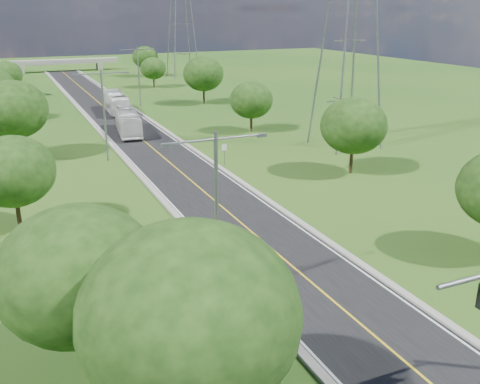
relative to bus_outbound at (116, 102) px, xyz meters
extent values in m
plane|color=#1D4A15|center=(-0.91, -13.66, -1.70)|extent=(260.00, 260.00, 0.00)
cube|color=black|center=(-0.91, -7.66, -1.67)|extent=(8.00, 150.00, 0.06)
cube|color=gray|center=(-5.16, -7.66, -1.59)|extent=(0.50, 150.00, 0.22)
cube|color=gray|center=(3.34, -7.66, -1.59)|extent=(0.50, 150.00, 0.22)
cylinder|color=slate|center=(4.29, -35.66, -0.50)|extent=(0.08, 0.08, 2.40)
cube|color=white|center=(4.29, -35.69, 0.30)|extent=(0.55, 0.04, 0.70)
cube|color=gray|center=(-10.91, 66.34, -0.70)|extent=(1.20, 3.00, 2.00)
cube|color=gray|center=(9.09, 66.34, -0.70)|extent=(1.20, 3.00, 2.00)
cube|color=gray|center=(-0.91, 66.34, 0.90)|extent=(30.00, 3.00, 1.20)
cylinder|color=slate|center=(-6.91, -61.66, 3.30)|extent=(0.22, 0.22, 10.00)
cylinder|color=slate|center=(-8.31, -61.66, 7.90)|extent=(2.80, 0.12, 0.12)
cylinder|color=slate|center=(-5.51, -61.66, 7.90)|extent=(2.80, 0.12, 0.12)
cube|color=slate|center=(-9.61, -61.66, 7.85)|extent=(0.50, 0.25, 0.18)
cube|color=slate|center=(-4.21, -61.66, 7.85)|extent=(0.50, 0.25, 0.18)
cylinder|color=slate|center=(-6.91, -28.66, 3.30)|extent=(0.22, 0.22, 10.00)
cylinder|color=slate|center=(-8.31, -28.66, 7.90)|extent=(2.80, 0.12, 0.12)
cylinder|color=slate|center=(-5.51, -28.66, 7.90)|extent=(2.80, 0.12, 0.12)
cube|color=slate|center=(-9.61, -28.66, 7.85)|extent=(0.50, 0.25, 0.18)
cube|color=slate|center=(-4.21, -28.66, 7.85)|extent=(0.50, 0.25, 0.18)
cylinder|color=slate|center=(5.09, 4.34, 3.30)|extent=(0.22, 0.22, 10.00)
cylinder|color=slate|center=(3.69, 4.34, 7.90)|extent=(2.80, 0.12, 0.12)
cylinder|color=slate|center=(6.49, 4.34, 7.90)|extent=(2.80, 0.12, 0.12)
cube|color=slate|center=(2.39, 4.34, 7.85)|extent=(0.50, 0.25, 0.18)
cube|color=slate|center=(7.79, 4.34, 7.85)|extent=(0.50, 0.25, 0.18)
cylinder|color=black|center=(-14.91, -65.66, -0.17)|extent=(0.36, 0.36, 3.06)
ellipsoid|color=#16330D|center=(-14.91, -65.66, 3.57)|extent=(7.14, 7.14, 6.07)
cylinder|color=black|center=(-16.91, -45.66, -0.35)|extent=(0.36, 0.36, 2.70)
ellipsoid|color=#16330D|center=(-16.91, -45.66, 2.95)|extent=(6.30, 6.30, 5.36)
cylinder|color=black|center=(-15.91, -23.66, -0.08)|extent=(0.36, 0.36, 3.24)
ellipsoid|color=#16330D|center=(-15.91, -23.66, 3.88)|extent=(7.56, 7.56, 6.43)
cylinder|color=black|center=(-15.41, 24.34, -0.44)|extent=(0.36, 0.36, 2.52)
ellipsoid|color=#16330D|center=(-15.41, 24.34, 2.64)|extent=(5.88, 5.88, 5.00)
ellipsoid|color=#16330D|center=(-11.91, -71.66, 4.19)|extent=(7.98, 7.98, 6.78)
cylinder|color=black|center=(15.09, -43.66, -0.26)|extent=(0.36, 0.36, 2.88)
ellipsoid|color=#16330D|center=(15.09, -43.66, 3.26)|extent=(6.72, 6.72, 5.71)
cylinder|color=black|center=(14.09, -21.66, -0.44)|extent=(0.36, 0.36, 2.52)
ellipsoid|color=#16330D|center=(14.09, -21.66, 2.64)|extent=(5.88, 5.88, 5.00)
cylinder|color=black|center=(16.09, 2.34, -0.17)|extent=(0.36, 0.36, 3.06)
ellipsoid|color=#16330D|center=(16.09, 2.34, 3.57)|extent=(7.14, 7.14, 6.07)
cylinder|color=black|center=(13.59, 26.34, -0.53)|extent=(0.36, 0.36, 2.34)
ellipsoid|color=#16330D|center=(13.59, 26.34, 2.33)|extent=(5.46, 5.46, 4.64)
cylinder|color=black|center=(17.09, 46.34, -0.35)|extent=(0.36, 0.36, 2.70)
ellipsoid|color=#16330D|center=(17.09, 46.34, 2.95)|extent=(6.30, 6.30, 5.36)
imported|color=white|center=(0.00, 0.00, 0.00)|extent=(3.44, 11.95, 3.29)
imported|color=silver|center=(-1.71, -16.13, -0.08)|extent=(4.07, 11.50, 3.14)
camera|label=1|loc=(-16.99, -87.32, 14.42)|focal=40.00mm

